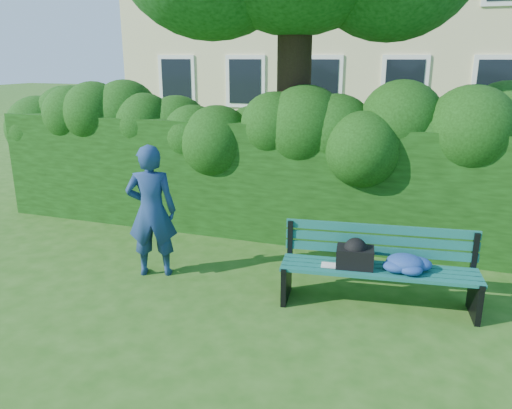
% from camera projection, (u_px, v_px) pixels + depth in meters
% --- Properties ---
extents(ground, '(80.00, 80.00, 0.00)m').
position_uv_depth(ground, '(240.00, 293.00, 6.02)').
color(ground, '#255414').
rests_on(ground, ground).
extents(hedge, '(10.00, 1.00, 1.80)m').
position_uv_depth(hedge, '(290.00, 180.00, 7.76)').
color(hedge, black).
rests_on(hedge, ground).
extents(park_bench, '(2.23, 0.83, 0.89)m').
position_uv_depth(park_bench, '(380.00, 264.00, 5.60)').
color(park_bench, '#0F4E46').
rests_on(park_bench, ground).
extents(man_reading, '(0.73, 0.61, 1.72)m').
position_uv_depth(man_reading, '(152.00, 211.00, 6.33)').
color(man_reading, navy).
rests_on(man_reading, ground).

